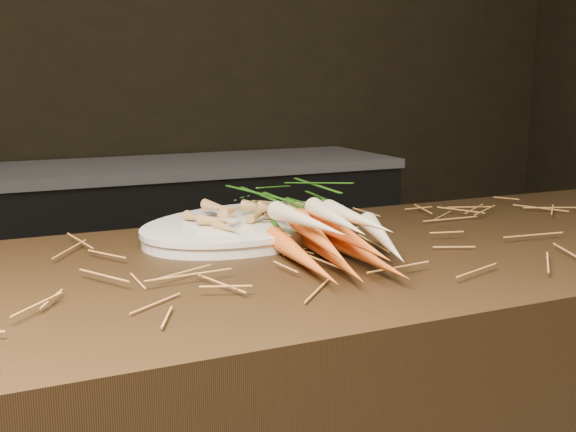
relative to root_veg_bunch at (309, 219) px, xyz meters
name	(u,v)px	position (x,y,z in m)	size (l,w,h in m)	color
back_counter	(185,258)	(0.31, 1.81, -0.53)	(1.82, 0.62, 0.84)	black
straw_bedding	(330,249)	(0.01, -0.07, -0.04)	(1.40, 0.60, 0.02)	#AA7336
root_veg_bunch	(309,219)	(0.00, 0.00, 0.00)	(0.25, 0.58, 0.10)	orange
serving_platter	(251,228)	(-0.06, 0.13, -0.04)	(0.46, 0.30, 0.02)	white
roasted_veg_heap	(251,209)	(-0.06, 0.13, 0.00)	(0.22, 0.16, 0.05)	#B57B41
serving_fork	(315,211)	(0.10, 0.18, -0.02)	(0.02, 0.17, 0.00)	silver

